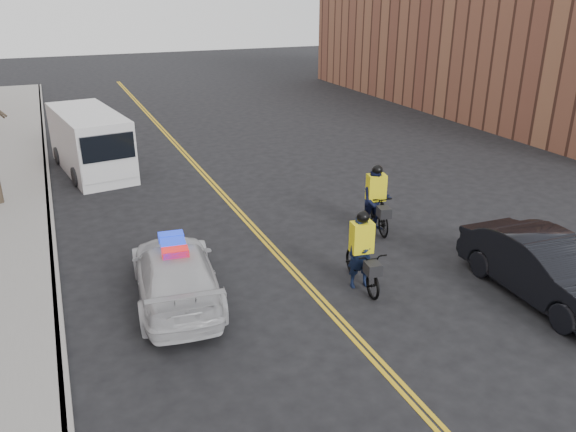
# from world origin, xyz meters

# --- Properties ---
(ground) EXTENTS (120.00, 120.00, 0.00)m
(ground) POSITION_xyz_m (0.00, 0.00, 0.00)
(ground) COLOR black
(ground) RESTS_ON ground
(center_line_left) EXTENTS (0.10, 60.00, 0.01)m
(center_line_left) POSITION_xyz_m (-0.08, 8.00, 0.01)
(center_line_left) COLOR gold
(center_line_left) RESTS_ON ground
(center_line_right) EXTENTS (0.10, 60.00, 0.01)m
(center_line_right) POSITION_xyz_m (0.08, 8.00, 0.01)
(center_line_right) COLOR gold
(center_line_right) RESTS_ON ground
(sidewalk) EXTENTS (3.00, 60.00, 0.15)m
(sidewalk) POSITION_xyz_m (-7.50, 8.00, 0.07)
(sidewalk) COLOR gray
(sidewalk) RESTS_ON ground
(curb) EXTENTS (0.20, 60.00, 0.15)m
(curb) POSITION_xyz_m (-6.00, 8.00, 0.07)
(curb) COLOR gray
(curb) RESTS_ON ground
(building_across) EXTENTS (12.00, 30.00, 11.00)m
(building_across) POSITION_xyz_m (22.00, 18.00, 5.50)
(building_across) COLOR brown
(building_across) RESTS_ON ground
(police_cruiser) EXTENTS (2.47, 5.01, 1.56)m
(police_cruiser) POSITION_xyz_m (-3.24, 1.25, 0.71)
(police_cruiser) COLOR silver
(police_cruiser) RESTS_ON ground
(dark_sedan) EXTENTS (1.86, 4.88, 1.59)m
(dark_sedan) POSITION_xyz_m (5.15, -2.25, 0.79)
(dark_sedan) COLOR black
(dark_sedan) RESTS_ON ground
(cargo_van) EXTENTS (3.03, 6.22, 2.50)m
(cargo_van) POSITION_xyz_m (-4.13, 12.98, 1.22)
(cargo_van) COLOR silver
(cargo_van) RESTS_ON ground
(cyclist_near) EXTENTS (1.00, 2.20, 2.08)m
(cyclist_near) POSITION_xyz_m (1.25, 0.03, 0.72)
(cyclist_near) COLOR black
(cyclist_near) RESTS_ON ground
(cyclist_far) EXTENTS (1.09, 2.21, 2.16)m
(cyclist_far) POSITION_xyz_m (3.50, 3.05, 0.85)
(cyclist_far) COLOR black
(cyclist_far) RESTS_ON ground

